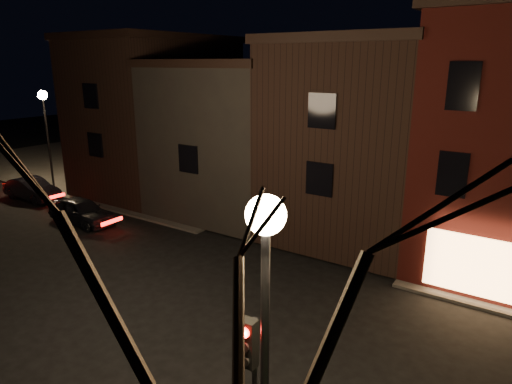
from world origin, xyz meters
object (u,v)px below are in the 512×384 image
Objects in this scene: street_lamp_far at (45,112)px; parked_car_b at (32,189)px; street_lamp_near at (265,286)px; bare_tree_right at (235,339)px; parked_car_a at (82,211)px.

parked_car_b is (1.45, -2.37, -4.49)m from street_lamp_far.
bare_tree_right is (1.30, -2.50, 0.97)m from street_lamp_near.
parked_car_b is at bearing 153.80° from bare_tree_right.
bare_tree_right is 22.51m from parked_car_a.
parked_car_b is at bearing 80.39° from parked_car_a.
street_lamp_far is 30.32m from bare_tree_right.
street_lamp_near reaches higher than parked_car_a.
parked_car_a is at bearing -100.48° from parked_car_b.
parked_car_a is at bearing 148.76° from bare_tree_right.
parked_car_b is (-25.05, 12.33, -5.46)m from bare_tree_right.
parked_car_b is at bearing -58.66° from street_lamp_far.
street_lamp_near is 26.10m from parked_car_b.
street_lamp_near is 0.76× the size of bare_tree_right.
bare_tree_right reaches higher than parked_car_a.
street_lamp_far is 9.63m from parked_car_a.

